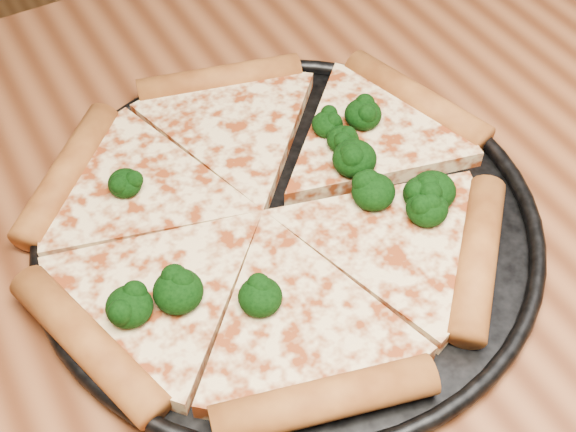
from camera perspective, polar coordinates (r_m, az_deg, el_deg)
dining_table at (r=0.69m, az=6.96°, el=-7.38°), size 1.20×0.90×0.75m
pizza_pan at (r=0.61m, az=0.00°, el=-0.50°), size 0.40×0.40×0.02m
pizza at (r=0.61m, az=-1.54°, el=0.42°), size 0.41×0.38×0.03m
broccoli_florets at (r=0.60m, az=2.50°, el=1.01°), size 0.28×0.18×0.03m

